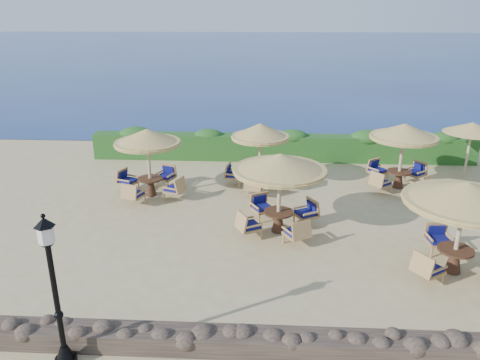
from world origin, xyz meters
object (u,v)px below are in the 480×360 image
Objects in this scene: cafe_set_2 at (148,152)px; cafe_set_3 at (260,148)px; lamp_post at (56,300)px; cafe_set_4 at (403,145)px; cafe_set_1 at (464,206)px; cafe_set_0 at (280,178)px; extra_parasol at (472,128)px.

cafe_set_3 is at bearing 14.65° from cafe_set_2.
lamp_post is 1.25× the size of cafe_set_4.
cafe_set_2 is at bearing -165.35° from cafe_set_3.
cafe_set_2 is 0.99× the size of cafe_set_3.
cafe_set_2 is at bearing -172.10° from cafe_set_4.
lamp_post is 1.16× the size of cafe_set_2.
lamp_post reaches higher than cafe_set_2.
cafe_set_4 is (0.17, 6.47, -0.21)m from cafe_set_1.
cafe_set_0 is at bearing -80.39° from cafe_set_3.
cafe_set_0 is 1.04× the size of cafe_set_2.
lamp_post is 1.15× the size of cafe_set_3.
cafe_set_3 and cafe_set_4 have the same top height.
cafe_set_0 reaches higher than extra_parasol.
cafe_set_4 reaches higher than extra_parasol.
cafe_set_1 is 6.48m from cafe_set_4.
lamp_post is 7.75m from cafe_set_0.
extra_parasol is at bearing 34.94° from cafe_set_0.
lamp_post is 17.41m from extra_parasol.
cafe_set_2 is 4.35m from cafe_set_3.
lamp_post reaches higher than cafe_set_3.
cafe_set_3 is 1.08× the size of cafe_set_4.
cafe_set_0 and cafe_set_4 have the same top height.
cafe_set_1 is at bearing -113.00° from extra_parasol.
cafe_set_3 reaches higher than extra_parasol.
cafe_set_1 is (-3.36, -7.92, -0.18)m from extra_parasol.
cafe_set_0 is 4.03m from cafe_set_3.
cafe_set_1 is 8.26m from cafe_set_3.
cafe_set_3 is (3.80, 10.29, 0.11)m from lamp_post.
cafe_set_2 is at bearing 152.08° from cafe_set_1.
lamp_post is 9.21m from cafe_set_2.
cafe_set_1 is 1.11× the size of cafe_set_3.
cafe_set_0 is at bearing 54.72° from lamp_post.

